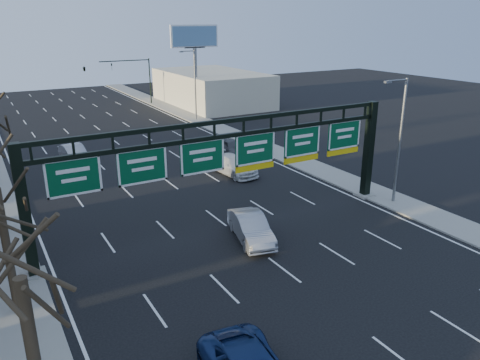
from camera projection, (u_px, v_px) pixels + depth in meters
ground at (307, 287)px, 23.50m from camera, size 160.00×160.00×0.00m
sidewalk_right at (285, 155)px, 45.90m from camera, size 3.00×120.00×0.12m
lane_markings at (162, 177)px, 39.84m from camera, size 21.60×120.00×0.01m
sign_gantry at (232, 159)px, 28.60m from camera, size 24.60×1.20×7.20m
building_right_distant at (212, 88)px, 73.03m from camera, size 12.00×20.00×5.00m
tree_near at (13, 242)px, 11.70m from camera, size 3.60×3.60×8.86m
streetlight_near at (399, 135)px, 32.65m from camera, size 2.15×0.22×9.00m
streetlight_far at (194, 81)px, 60.44m from camera, size 2.15×0.22×9.00m
billboard_right at (195, 47)px, 64.41m from camera, size 7.00×0.50×12.00m
traffic_signal_mast at (110, 70)px, 69.34m from camera, size 10.16×0.54×7.00m
car_silver_sedan at (251, 228)px, 28.25m from camera, size 2.80×5.17×1.62m
car_white_wagon at (233, 165)px, 40.44m from camera, size 2.83×5.70×1.59m
car_grey_far at (232, 147)px, 46.04m from camera, size 1.98×4.66×1.57m
car_silver_distant at (74, 154)px, 43.67m from camera, size 2.21×5.11×1.64m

